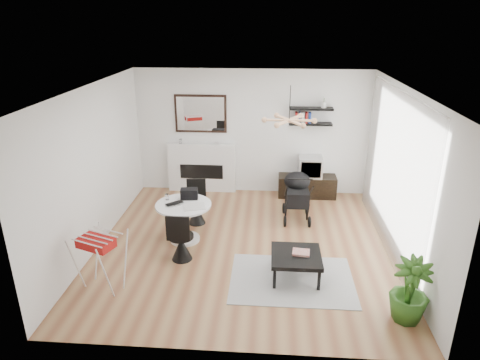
# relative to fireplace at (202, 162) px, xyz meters

# --- Properties ---
(floor) EXTENTS (5.00, 5.00, 0.00)m
(floor) POSITION_rel_fireplace_xyz_m (1.10, -2.42, -0.69)
(floor) COLOR brown
(floor) RESTS_ON ground
(ceiling) EXTENTS (5.00, 5.00, 0.00)m
(ceiling) POSITION_rel_fireplace_xyz_m (1.10, -2.42, 2.01)
(ceiling) COLOR white
(ceiling) RESTS_ON wall_back
(wall_back) EXTENTS (5.00, 0.00, 5.00)m
(wall_back) POSITION_rel_fireplace_xyz_m (1.10, 0.08, 0.66)
(wall_back) COLOR white
(wall_back) RESTS_ON floor
(wall_left) EXTENTS (0.00, 5.00, 5.00)m
(wall_left) POSITION_rel_fireplace_xyz_m (-1.40, -2.42, 0.66)
(wall_left) COLOR white
(wall_left) RESTS_ON floor
(wall_right) EXTENTS (0.00, 5.00, 5.00)m
(wall_right) POSITION_rel_fireplace_xyz_m (3.60, -2.42, 0.66)
(wall_right) COLOR white
(wall_right) RESTS_ON floor
(sheer_curtain) EXTENTS (0.04, 3.60, 2.60)m
(sheer_curtain) POSITION_rel_fireplace_xyz_m (3.50, -2.22, 0.66)
(sheer_curtain) COLOR white
(sheer_curtain) RESTS_ON wall_right
(fireplace) EXTENTS (1.50, 0.17, 2.16)m
(fireplace) POSITION_rel_fireplace_xyz_m (0.00, 0.00, 0.00)
(fireplace) COLOR white
(fireplace) RESTS_ON floor
(shelf_lower) EXTENTS (0.90, 0.25, 0.04)m
(shelf_lower) POSITION_rel_fireplace_xyz_m (2.33, -0.05, 0.91)
(shelf_lower) COLOR black
(shelf_lower) RESTS_ON wall_back
(shelf_upper) EXTENTS (0.90, 0.25, 0.04)m
(shelf_upper) POSITION_rel_fireplace_xyz_m (2.33, -0.05, 1.23)
(shelf_upper) COLOR black
(shelf_upper) RESTS_ON wall_back
(pendant_lamp) EXTENTS (0.90, 0.90, 0.10)m
(pendant_lamp) POSITION_rel_fireplace_xyz_m (1.80, -2.12, 1.46)
(pendant_lamp) COLOR tan
(pendant_lamp) RESTS_ON ceiling
(tv_console) EXTENTS (1.24, 0.43, 0.47)m
(tv_console) POSITION_rel_fireplace_xyz_m (2.33, -0.15, -0.45)
(tv_console) COLOR black
(tv_console) RESTS_ON floor
(crt_tv) EXTENTS (0.50, 0.43, 0.43)m
(crt_tv) POSITION_rel_fireplace_xyz_m (2.38, -0.15, -0.00)
(crt_tv) COLOR silver
(crt_tv) RESTS_ON tv_console
(dining_table) EXTENTS (0.96, 0.96, 0.70)m
(dining_table) POSITION_rel_fireplace_xyz_m (0.05, -2.31, -0.22)
(dining_table) COLOR white
(dining_table) RESTS_ON floor
(laptop) EXTENTS (0.37, 0.35, 0.02)m
(laptop) POSITION_rel_fireplace_xyz_m (-0.07, -2.36, 0.03)
(laptop) COLOR black
(laptop) RESTS_ON dining_table
(black_bag) EXTENTS (0.32, 0.22, 0.18)m
(black_bag) POSITION_rel_fireplace_xyz_m (0.11, -2.07, 0.11)
(black_bag) COLOR black
(black_bag) RESTS_ON dining_table
(newspaper) EXTENTS (0.44, 0.39, 0.01)m
(newspaper) POSITION_rel_fireplace_xyz_m (0.25, -2.41, 0.02)
(newspaper) COLOR white
(newspaper) RESTS_ON dining_table
(drinking_glass) EXTENTS (0.06, 0.06, 0.10)m
(drinking_glass) POSITION_rel_fireplace_xyz_m (-0.27, -2.14, 0.07)
(drinking_glass) COLOR white
(drinking_glass) RESTS_ON dining_table
(chair_far) EXTENTS (0.40, 0.42, 0.84)m
(chair_far) POSITION_rel_fireplace_xyz_m (0.14, -1.61, -0.42)
(chair_far) COLOR black
(chair_far) RESTS_ON floor
(chair_near) EXTENTS (0.41, 0.41, 0.86)m
(chair_near) POSITION_rel_fireplace_xyz_m (0.12, -2.94, -0.41)
(chair_near) COLOR black
(chair_near) RESTS_ON floor
(drying_rack) EXTENTS (0.73, 0.71, 0.86)m
(drying_rack) POSITION_rel_fireplace_xyz_m (-0.86, -3.79, -0.23)
(drying_rack) COLOR white
(drying_rack) RESTS_ON floor
(stroller) EXTENTS (0.52, 0.85, 1.02)m
(stroller) POSITION_rel_fireplace_xyz_m (2.05, -1.27, -0.25)
(stroller) COLOR black
(stroller) RESTS_ON floor
(rug) EXTENTS (1.84, 1.33, 0.01)m
(rug) POSITION_rel_fireplace_xyz_m (1.88, -3.39, -0.68)
(rug) COLOR #989898
(rug) RESTS_ON floor
(coffee_table) EXTENTS (0.74, 0.74, 0.38)m
(coffee_table) POSITION_rel_fireplace_xyz_m (1.94, -3.31, -0.33)
(coffee_table) COLOR black
(coffee_table) RESTS_ON rug
(magazines) EXTENTS (0.27, 0.22, 0.04)m
(magazines) POSITION_rel_fireplace_xyz_m (2.01, -3.28, -0.27)
(magazines) COLOR #B73F2D
(magazines) RESTS_ON coffee_table
(potted_plant) EXTENTS (0.58, 0.58, 0.89)m
(potted_plant) POSITION_rel_fireplace_xyz_m (3.34, -4.17, -0.24)
(potted_plant) COLOR #2C5A19
(potted_plant) RESTS_ON floor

